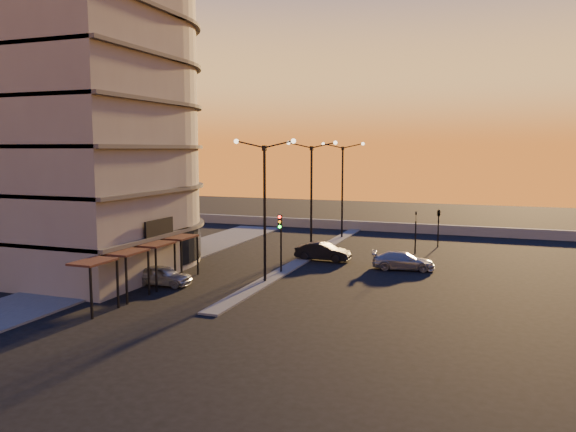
{
  "coord_description": "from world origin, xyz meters",
  "views": [
    {
      "loc": [
        14.08,
        -33.8,
        8.85
      ],
      "look_at": [
        -0.27,
        5.16,
        3.88
      ],
      "focal_mm": 35.0,
      "sensor_mm": 36.0,
      "label": 1
    }
  ],
  "objects_px": {
    "car_wagon": "(403,261)",
    "car_sedan": "(323,252)",
    "car_hatchback": "(162,275)",
    "streetlamp_mid": "(311,189)",
    "traffic_light_main": "(280,234)"
  },
  "relations": [
    {
      "from": "car_wagon",
      "to": "car_hatchback",
      "type": "bearing_deg",
      "value": 118.16
    },
    {
      "from": "streetlamp_mid",
      "to": "car_hatchback",
      "type": "height_order",
      "value": "streetlamp_mid"
    },
    {
      "from": "traffic_light_main",
      "to": "car_hatchback",
      "type": "bearing_deg",
      "value": -135.51
    },
    {
      "from": "streetlamp_mid",
      "to": "car_wagon",
      "type": "distance_m",
      "value": 9.78
    },
    {
      "from": "car_hatchback",
      "to": "car_sedan",
      "type": "distance_m",
      "value": 13.71
    },
    {
      "from": "traffic_light_main",
      "to": "car_sedan",
      "type": "distance_m",
      "value": 6.18
    },
    {
      "from": "traffic_light_main",
      "to": "car_wagon",
      "type": "bearing_deg",
      "value": 28.94
    },
    {
      "from": "traffic_light_main",
      "to": "car_wagon",
      "type": "height_order",
      "value": "traffic_light_main"
    },
    {
      "from": "car_wagon",
      "to": "car_sedan",
      "type": "bearing_deg",
      "value": 71.64
    },
    {
      "from": "traffic_light_main",
      "to": "car_sedan",
      "type": "height_order",
      "value": "traffic_light_main"
    },
    {
      "from": "streetlamp_mid",
      "to": "car_wagon",
      "type": "height_order",
      "value": "streetlamp_mid"
    },
    {
      "from": "streetlamp_mid",
      "to": "traffic_light_main",
      "type": "bearing_deg",
      "value": -90.0
    },
    {
      "from": "traffic_light_main",
      "to": "car_hatchback",
      "type": "relative_size",
      "value": 1.09
    },
    {
      "from": "car_hatchback",
      "to": "car_wagon",
      "type": "distance_m",
      "value": 17.39
    },
    {
      "from": "streetlamp_mid",
      "to": "car_sedan",
      "type": "bearing_deg",
      "value": -45.81
    }
  ]
}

